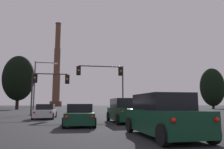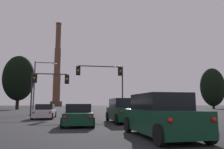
# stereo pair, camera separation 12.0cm
# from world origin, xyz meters

# --- Properties ---
(sedan_left_lane_front) EXTENTS (2.00, 4.71, 1.43)m
(sedan_left_lane_front) POSITION_xyz_m (-3.30, 21.01, 0.67)
(sedan_left_lane_front) COLOR silver
(sedan_left_lane_front) RESTS_ON ground_plane
(sedan_center_lane_second) EXTENTS (2.15, 4.77, 1.43)m
(sedan_center_lane_second) POSITION_xyz_m (-0.10, 13.02, 0.67)
(sedan_center_lane_second) COLOR #0F3823
(sedan_center_lane_second) RESTS_ON ground_plane
(suv_right_lane_third) EXTENTS (2.26, 4.96, 1.86)m
(suv_right_lane_third) POSITION_xyz_m (3.29, 6.96, 0.90)
(suv_right_lane_third) COLOR #0F3823
(suv_right_lane_third) RESTS_ON ground_plane
(sedan_center_lane_front) EXTENTS (2.13, 4.76, 1.43)m
(sedan_center_lane_front) POSITION_xyz_m (0.10, 21.00, 0.67)
(sedan_center_lane_front) COLOR maroon
(sedan_center_lane_front) RESTS_ON ground_plane
(suv_right_lane_second) EXTENTS (2.19, 4.94, 1.86)m
(suv_right_lane_second) POSITION_xyz_m (3.41, 14.71, 0.90)
(suv_right_lane_second) COLOR #0F3823
(suv_right_lane_second) RESTS_ON ground_plane
(traffic_light_overhead_right) EXTENTS (6.48, 0.50, 6.60)m
(traffic_light_overhead_right) POSITION_xyz_m (3.97, 26.77, 5.08)
(traffic_light_overhead_right) COLOR #2D2D30
(traffic_light_overhead_right) RESTS_ON ground_plane
(traffic_light_overhead_left) EXTENTS (4.88, 0.50, 5.46)m
(traffic_light_overhead_left) POSITION_xyz_m (-4.22, 27.14, 4.16)
(traffic_light_overhead_left) COLOR #2D2D30
(traffic_light_overhead_left) RESTS_ON ground_plane
(street_lamp) EXTENTS (3.31, 0.36, 7.82)m
(street_lamp) POSITION_xyz_m (-5.76, 31.65, 4.87)
(street_lamp) COLOR #56565B
(street_lamp) RESTS_ON ground_plane
(smokestack) EXTENTS (7.62, 7.62, 56.36)m
(smokestack) POSITION_xyz_m (-11.88, 144.64, 22.07)
(smokestack) COLOR #523427
(smokestack) RESTS_ON ground_plane
(treeline_left_mid) EXTENTS (8.43, 7.59, 14.82)m
(treeline_left_mid) POSITION_xyz_m (-15.60, 61.11, 8.58)
(treeline_left_mid) COLOR black
(treeline_left_mid) RESTS_ON ground_plane
(treeline_far_right) EXTENTS (7.98, 7.18, 13.35)m
(treeline_far_right) POSITION_xyz_m (44.60, 63.03, 7.07)
(treeline_far_right) COLOR black
(treeline_far_right) RESTS_ON ground_plane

